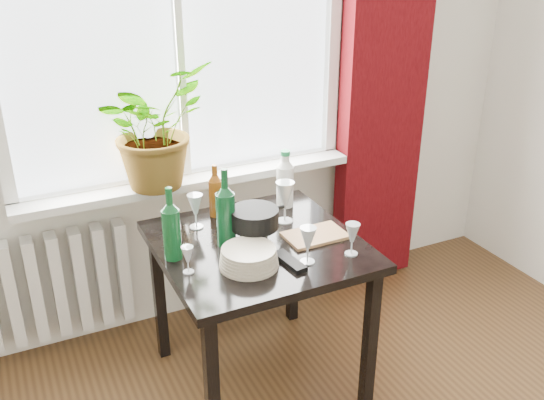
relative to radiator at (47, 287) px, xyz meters
name	(u,v)px	position (x,y,z in m)	size (l,w,h in m)	color
window	(176,18)	(0.75, 0.04, 1.22)	(1.72, 0.08, 1.62)	white
windowsill	(190,180)	(0.75, -0.03, 0.44)	(1.72, 0.20, 0.04)	silver
curtain	(385,66)	(1.87, -0.06, 0.92)	(0.50, 0.12, 2.56)	#3B0508
radiator	(47,287)	(0.00, 0.00, 0.00)	(0.80, 0.10, 0.55)	silver
table	(258,260)	(0.85, -0.63, 0.27)	(0.85, 0.85, 0.74)	black
potted_plant	(153,127)	(0.58, -0.07, 0.76)	(0.52, 0.45, 0.58)	#30711E
wine_bottle_left	(171,223)	(0.48, -0.60, 0.52)	(0.07, 0.07, 0.32)	#0D441D
wine_bottle_right	(225,207)	(0.72, -0.59, 0.54)	(0.08, 0.08, 0.35)	#0B3C1C
bottle_amber	(215,190)	(0.78, -0.30, 0.49)	(0.06, 0.06, 0.26)	brown
cleaning_bottle	(285,178)	(1.12, -0.35, 0.50)	(0.08, 0.08, 0.29)	white
wineglass_front_right	(308,245)	(0.96, -0.88, 0.44)	(0.07, 0.07, 0.16)	silver
wineglass_far_right	(352,239)	(1.16, -0.90, 0.43)	(0.06, 0.06, 0.15)	#B2BAC0
wineglass_back_center	(285,201)	(1.04, -0.50, 0.46)	(0.09, 0.09, 0.20)	silver
wineglass_back_left	(196,211)	(0.66, -0.38, 0.44)	(0.07, 0.07, 0.17)	white
wineglass_front_left	(188,260)	(0.50, -0.74, 0.42)	(0.05, 0.05, 0.12)	silver
plate_stack	(249,258)	(0.73, -0.80, 0.40)	(0.24, 0.24, 0.08)	beige
fondue_pot	(255,226)	(0.83, -0.63, 0.44)	(0.24, 0.21, 0.16)	black
tv_remote	(290,261)	(0.89, -0.85, 0.37)	(0.05, 0.18, 0.02)	black
cutting_board	(315,235)	(1.10, -0.70, 0.37)	(0.27, 0.17, 0.01)	#AF7E4F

